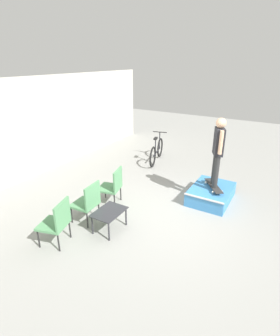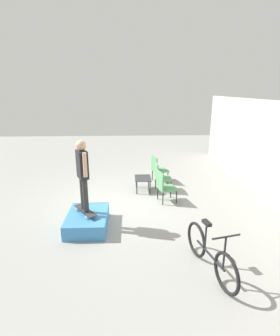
{
  "view_description": "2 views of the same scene",
  "coord_description": "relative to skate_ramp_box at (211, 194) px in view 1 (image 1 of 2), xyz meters",
  "views": [
    {
      "loc": [
        -4.72,
        -2.24,
        3.46
      ],
      "look_at": [
        0.1,
        0.63,
        1.11
      ],
      "focal_mm": 28.0,
      "sensor_mm": 36.0,
      "label": 1
    },
    {
      "loc": [
        7.36,
        0.32,
        3.3
      ],
      "look_at": [
        0.23,
        0.62,
        1.15
      ],
      "focal_mm": 28.0,
      "sensor_mm": 36.0,
      "label": 2
    }
  ],
  "objects": [
    {
      "name": "skateboard_on_ramp",
      "position": [
        -0.03,
        -0.05,
        0.26
      ],
      "size": [
        0.82,
        0.68,
        0.07
      ],
      "rotation": [
        0.0,
        0.0,
        0.63
      ],
      "color": "#2D2D2D",
      "rests_on": "skate_ramp_box"
    },
    {
      "name": "bicycle",
      "position": [
        1.77,
        2.53,
        0.2
      ],
      "size": [
        1.75,
        0.59,
        1.0
      ],
      "rotation": [
        0.0,
        0.0,
        0.23
      ],
      "color": "black",
      "rests_on": "ground_plane"
    },
    {
      "name": "patio_chair_left",
      "position": [
        -3.3,
        2.1,
        0.35
      ],
      "size": [
        0.64,
        0.64,
        0.97
      ],
      "rotation": [
        0.0,
        0.0,
        3.42
      ],
      "color": "black",
      "rests_on": "ground_plane"
    },
    {
      "name": "house_wall_back",
      "position": [
        -1.46,
        5.3,
        1.32
      ],
      "size": [
        12.0,
        0.06,
        3.0
      ],
      "color": "beige",
      "rests_on": "ground_plane"
    },
    {
      "name": "ground_plane",
      "position": [
        -1.46,
        0.74,
        -0.18
      ],
      "size": [
        24.0,
        24.0,
        0.0
      ],
      "primitive_type": "plane",
      "color": "gray"
    },
    {
      "name": "coffee_table",
      "position": [
        -2.41,
        1.51,
        0.21
      ],
      "size": [
        0.73,
        0.54,
        0.46
      ],
      "color": "#2D2D33",
      "rests_on": "ground_plane"
    },
    {
      "name": "skate_ramp_box",
      "position": [
        0.0,
        0.0,
        0.0
      ],
      "size": [
        1.37,
        0.97,
        0.38
      ],
      "color": "#3D84C6",
      "rests_on": "ground_plane"
    },
    {
      "name": "patio_chair_center",
      "position": [
        -2.4,
        2.1,
        0.35
      ],
      "size": [
        0.55,
        0.55,
        0.97
      ],
      "rotation": [
        0.0,
        0.0,
        3.21
      ],
      "color": "black",
      "rests_on": "ground_plane"
    },
    {
      "name": "patio_chair_right",
      "position": [
        -1.46,
        2.1,
        0.35
      ],
      "size": [
        0.63,
        0.63,
        0.97
      ],
      "rotation": [
        0.0,
        0.0,
        3.39
      ],
      "color": "black",
      "rests_on": "ground_plane"
    },
    {
      "name": "person_skater",
      "position": [
        -0.03,
        -0.05,
        1.3
      ],
      "size": [
        0.53,
        0.34,
        1.74
      ],
      "rotation": [
        0.0,
        0.0,
        0.43
      ],
      "color": "#2D2D2D",
      "rests_on": "skateboard_on_ramp"
    }
  ]
}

